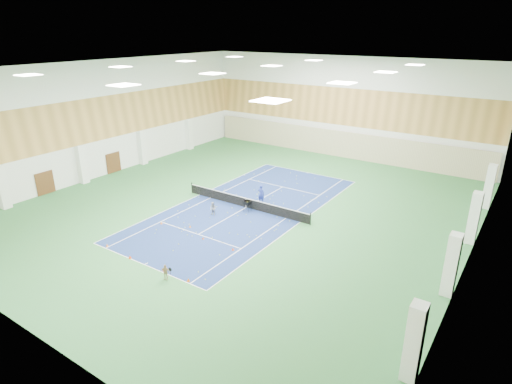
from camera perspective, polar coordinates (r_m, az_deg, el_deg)
ground at (r=38.14m, az=-1.34°, el=-2.10°), size 40.00×40.00×0.00m
room_shell at (r=36.21m, az=-1.43°, el=6.66°), size 36.00×40.00×12.00m
wood_cladding at (r=35.76m, az=-1.45°, el=9.77°), size 36.00×40.00×8.00m
ceiling_light_grid at (r=35.21m, az=-1.51°, el=16.04°), size 21.40×25.40×0.06m
court_surface at (r=38.14m, az=-1.34°, el=-2.09°), size 10.97×23.77×0.01m
tennis_balls_scatter at (r=38.13m, az=-1.35°, el=-2.03°), size 10.57×22.77×0.07m
tennis_net at (r=37.93m, az=-1.35°, el=-1.33°), size 12.80×0.10×1.10m
back_curtain at (r=54.10m, az=10.91°, el=6.34°), size 35.40×0.16×3.20m
door_left_a at (r=45.64m, az=-26.30°, el=1.08°), size 0.08×1.80×2.20m
door_left_b at (r=49.75m, az=-18.47°, el=3.74°), size 0.08×1.80×2.20m
coach at (r=38.82m, az=0.69°, el=-0.26°), size 0.67×0.46×1.77m
child_court at (r=36.61m, az=-5.76°, el=-2.23°), size 0.59×0.46×1.18m
child_apron at (r=28.13m, az=-11.99°, el=-10.39°), size 0.68×0.47×1.08m
ball_cart at (r=37.19m, az=-1.17°, el=-1.89°), size 0.60×0.60×1.00m
cone_svc_a at (r=35.83m, az=-12.53°, el=-4.03°), size 0.20×0.20×0.22m
cone_svc_b at (r=34.82m, az=-8.79°, el=-4.54°), size 0.18×0.18×0.19m
cone_svc_c at (r=32.83m, az=-7.08°, el=-6.12°), size 0.17×0.17×0.19m
cone_svc_d at (r=31.08m, az=-3.10°, el=-7.60°), size 0.20×0.20×0.22m
cone_base_a at (r=33.39m, az=-19.25°, el=-6.72°), size 0.19×0.19×0.21m
cone_base_b at (r=31.28m, az=-16.46°, el=-8.29°), size 0.22×0.22×0.25m
cone_base_c at (r=29.24m, az=-12.17°, el=-10.08°), size 0.20×0.20×0.22m
cone_base_d at (r=27.88m, az=-9.01°, el=-11.49°), size 0.22×0.22×0.24m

